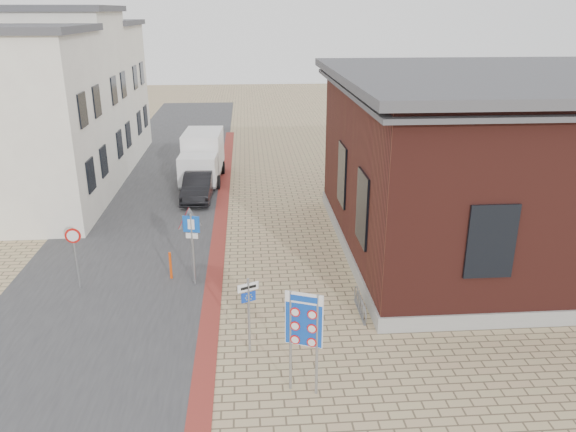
{
  "coord_description": "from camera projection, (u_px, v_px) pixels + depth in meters",
  "views": [
    {
      "loc": [
        -0.74,
        -12.99,
        8.87
      ],
      "look_at": [
        0.62,
        5.09,
        2.2
      ],
      "focal_mm": 35.0,
      "sensor_mm": 36.0,
      "label": 1
    }
  ],
  "objects": [
    {
      "name": "townhouse_near",
      "position": [
        9.0,
        126.0,
        24.3
      ],
      "size": [
        7.4,
        6.4,
        8.3
      ],
      "color": "silver",
      "rests_on": "ground"
    },
    {
      "name": "border_sign",
      "position": [
        304.0,
        322.0,
        13.23
      ],
      "size": [
        0.88,
        0.38,
        2.72
      ],
      "rotation": [
        0.0,
        0.0,
        -0.37
      ],
      "color": "gray",
      "rests_on": "ground"
    },
    {
      "name": "bike_rack",
      "position": [
        360.0,
        305.0,
        17.43
      ],
      "size": [
        0.08,
        1.8,
        0.6
      ],
      "color": "slate",
      "rests_on": "ground"
    },
    {
      "name": "townhouse_far",
      "position": [
        83.0,
        89.0,
        35.53
      ],
      "size": [
        7.4,
        6.4,
        8.3
      ],
      "color": "silver",
      "rests_on": "ground"
    },
    {
      "name": "speed_sign",
      "position": [
        75.0,
        249.0,
        18.53
      ],
      "size": [
        0.52,
        0.07,
        2.19
      ],
      "rotation": [
        0.0,
        0.0,
        0.04
      ],
      "color": "gray",
      "rests_on": "ground"
    },
    {
      "name": "yield_sign",
      "position": [
        190.0,
        226.0,
        18.8
      ],
      "size": [
        0.89,
        0.45,
        2.68
      ],
      "rotation": [
        0.0,
        0.0,
        0.43
      ],
      "color": "gray",
      "rests_on": "ground"
    },
    {
      "name": "parking_sign",
      "position": [
        192.0,
        237.0,
        18.69
      ],
      "size": [
        0.56,
        0.16,
        2.58
      ],
      "rotation": [
        0.0,
        0.0,
        -0.22
      ],
      "color": "gray",
      "rests_on": "ground"
    },
    {
      "name": "box_truck",
      "position": [
        202.0,
        157.0,
        30.63
      ],
      "size": [
        2.32,
        5.06,
        2.6
      ],
      "rotation": [
        0.0,
        0.0,
        -0.05
      ],
      "color": "slate",
      "rests_on": "ground"
    },
    {
      "name": "sedan",
      "position": [
        198.0,
        186.0,
        27.86
      ],
      "size": [
        1.52,
        3.99,
        1.3
      ],
      "primitive_type": "imported",
      "rotation": [
        0.0,
        0.0,
        -0.04
      ],
      "color": "black",
      "rests_on": "ground"
    },
    {
      "name": "curb_strip",
      "position": [
        220.0,
        226.0,
        24.49
      ],
      "size": [
        0.6,
        40.0,
        0.02
      ],
      "primitive_type": "cube",
      "color": "maroon",
      "rests_on": "ground"
    },
    {
      "name": "ground",
      "position": [
        279.0,
        357.0,
        15.27
      ],
      "size": [
        120.0,
        120.0,
        0.0
      ],
      "primitive_type": "plane",
      "color": "tan",
      "rests_on": "ground"
    },
    {
      "name": "bollard",
      "position": [
        171.0,
        266.0,
        19.54
      ],
      "size": [
        0.11,
        0.11,
        1.0
      ],
      "primitive_type": "cylinder",
      "rotation": [
        0.0,
        0.0,
        -0.33
      ],
      "color": "#DC440B",
      "rests_on": "ground"
    },
    {
      "name": "road_strip",
      "position": [
        156.0,
        193.0,
        28.92
      ],
      "size": [
        7.0,
        60.0,
        0.02
      ],
      "primitive_type": "cube",
      "color": "#38383A",
      "rests_on": "ground"
    },
    {
      "name": "brick_building",
      "position": [
        504.0,
        161.0,
        21.25
      ],
      "size": [
        13.0,
        13.0,
        6.8
      ],
      "color": "gray",
      "rests_on": "ground"
    },
    {
      "name": "essen_sign",
      "position": [
        249.0,
        305.0,
        14.99
      ],
      "size": [
        0.57,
        0.28,
        2.24
      ],
      "rotation": [
        0.0,
        0.0,
        0.41
      ],
      "color": "gray",
      "rests_on": "ground"
    },
    {
      "name": "townhouse_mid",
      "position": [
        52.0,
        96.0,
        29.78
      ],
      "size": [
        7.4,
        6.4,
        9.1
      ],
      "color": "silver",
      "rests_on": "ground"
    }
  ]
}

